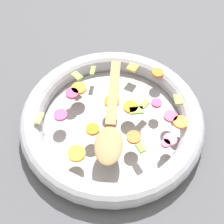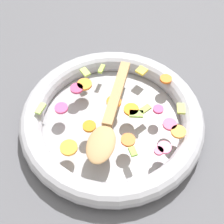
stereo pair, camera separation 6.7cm
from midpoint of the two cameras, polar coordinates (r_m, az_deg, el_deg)
The scene contains 4 objects.
ground_plane at distance 0.71m, azimuth 2.69°, elevation -2.56°, with size 4.00×4.00×0.00m, color #4C4C51.
skillet at distance 0.70m, azimuth 2.76°, elevation -1.55°, with size 0.41×0.41×0.05m.
chopped_vegetables at distance 0.67m, azimuth 4.37°, elevation -0.12°, with size 0.28×0.33×0.01m.
wooden_spoon at distance 0.64m, azimuth 2.34°, elevation -1.63°, with size 0.26×0.17×0.01m.
Camera 2 is at (0.39, -0.10, 0.59)m, focal length 50.00 mm.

